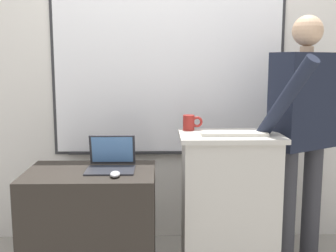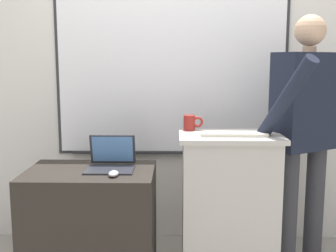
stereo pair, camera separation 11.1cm
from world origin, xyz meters
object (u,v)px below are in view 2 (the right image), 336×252
person_presenter (306,125)px  computer_mouse_by_laptop (113,174)px  side_desk (92,227)px  laptop (111,158)px  lectern_podium (229,208)px  coffee_mug (190,123)px  wireless_keyboard (234,134)px

person_presenter → computer_mouse_by_laptop: size_ratio=17.51×
person_presenter → computer_mouse_by_laptop: 1.33m
side_desk → laptop: size_ratio=2.67×
side_desk → lectern_podium: bearing=4.0°
side_desk → coffee_mug: 0.95m
lectern_podium → laptop: 0.83m
coffee_mug → laptop: bearing=-163.9°
wireless_keyboard → computer_mouse_by_laptop: bearing=-168.4°
computer_mouse_by_laptop → coffee_mug: bearing=37.2°
laptop → coffee_mug: size_ratio=2.29×
lectern_podium → person_presenter: bearing=16.7°
coffee_mug → computer_mouse_by_laptop: bearing=-142.8°
lectern_podium → wireless_keyboard: (0.02, -0.06, 0.50)m
coffee_mug → lectern_podium: bearing=-31.1°
lectern_podium → coffee_mug: coffee_mug is taller
laptop → wireless_keyboard: bearing=-4.2°
side_desk → wireless_keyboard: wireless_keyboard is taller
side_desk → wireless_keyboard: bearing=0.5°
person_presenter → coffee_mug: 0.78m
coffee_mug → wireless_keyboard: bearing=-37.8°
side_desk → computer_mouse_by_laptop: size_ratio=8.16×
laptop → computer_mouse_by_laptop: (0.04, -0.21, -0.04)m
computer_mouse_by_laptop → coffee_mug: size_ratio=0.75×
lectern_podium → wireless_keyboard: size_ratio=2.36×
person_presenter → coffee_mug: person_presenter is taller
side_desk → laptop: 0.47m
side_desk → computer_mouse_by_laptop: computer_mouse_by_laptop is taller
computer_mouse_by_laptop → coffee_mug: coffee_mug is taller
side_desk → coffee_mug: (0.65, 0.21, 0.66)m
lectern_podium → wireless_keyboard: 0.50m
lectern_podium → side_desk: size_ratio=1.21×
side_desk → computer_mouse_by_laptop: bearing=-39.7°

